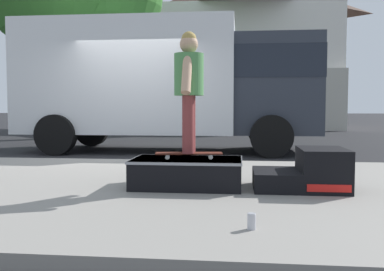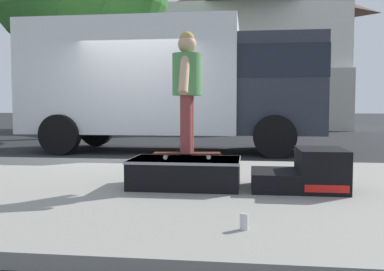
{
  "view_description": "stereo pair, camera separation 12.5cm",
  "coord_description": "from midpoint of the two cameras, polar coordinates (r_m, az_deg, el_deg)",
  "views": [
    {
      "loc": [
        2.26,
        -8.06,
        1.05
      ],
      "look_at": [
        1.6,
        -2.01,
        0.66
      ],
      "focal_mm": 40.35,
      "sensor_mm": 36.0,
      "label": 1
    },
    {
      "loc": [
        2.39,
        -8.05,
        1.05
      ],
      "look_at": [
        1.6,
        -2.01,
        0.66
      ],
      "focal_mm": 40.35,
      "sensor_mm": 36.0,
      "label": 2
    }
  ],
  "objects": [
    {
      "name": "ground_plane",
      "position": [
        8.45,
        -8.67,
        -3.47
      ],
      "size": [
        140.0,
        140.0,
        0.0
      ],
      "primitive_type": "plane",
      "color": "black"
    },
    {
      "name": "sidewalk_slab",
      "position": [
        5.65,
        -17.15,
        -6.55
      ],
      "size": [
        50.0,
        5.0,
        0.12
      ],
      "primitive_type": "cube",
      "color": "gray",
      "rests_on": "ground"
    },
    {
      "name": "skate_box",
      "position": [
        5.08,
        -0.19,
        -4.79
      ],
      "size": [
        1.28,
        0.78,
        0.33
      ],
      "color": "black",
      "rests_on": "sidewalk_slab"
    },
    {
      "name": "kicker_ramp",
      "position": [
        5.08,
        15.57,
        -4.76
      ],
      "size": [
        1.04,
        0.76,
        0.47
      ],
      "color": "black",
      "rests_on": "sidewalk_slab"
    },
    {
      "name": "skateboard",
      "position": [
        5.06,
        0.06,
        -2.42
      ],
      "size": [
        0.8,
        0.3,
        0.07
      ],
      "color": "#4C1E14",
      "rests_on": "skate_box"
    },
    {
      "name": "skater_kid",
      "position": [
        5.04,
        0.06,
        7.1
      ],
      "size": [
        0.34,
        0.72,
        1.41
      ],
      "color": "brown",
      "rests_on": "skateboard"
    },
    {
      "name": "soda_can",
      "position": [
        3.39,
        7.97,
        -11.21
      ],
      "size": [
        0.07,
        0.07,
        0.13
      ],
      "color": "silver",
      "rests_on": "sidewalk_slab"
    },
    {
      "name": "box_truck",
      "position": [
        10.42,
        -2.06,
        7.29
      ],
      "size": [
        6.91,
        2.63,
        3.05
      ],
      "color": "silver",
      "rests_on": "ground"
    },
    {
      "name": "house_behind",
      "position": [
        24.14,
        8.04,
        11.29
      ],
      "size": [
        9.54,
        8.22,
        8.4
      ],
      "color": "silver",
      "rests_on": "ground"
    }
  ]
}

